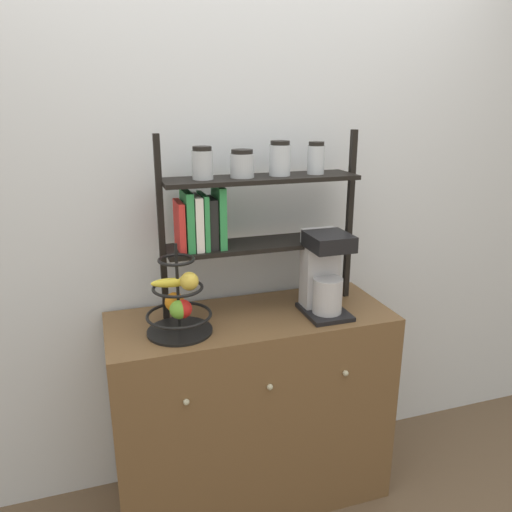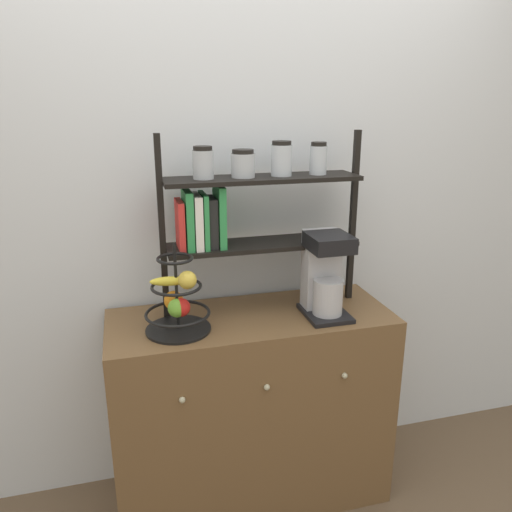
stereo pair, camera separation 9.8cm
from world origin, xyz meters
TOP-DOWN VIEW (x-y plane):
  - wall_back at (0.00, 0.51)m, footprint 7.00×0.05m
  - sideboard at (0.00, 0.23)m, footprint 1.18×0.48m
  - coffee_maker at (0.30, 0.18)m, footprint 0.17×0.22m
  - fruit_stand at (-0.31, 0.17)m, footprint 0.25×0.25m
  - shelf_hutch at (-0.02, 0.31)m, footprint 0.84×0.20m

SIDE VIEW (x-z plane):
  - sideboard at x=0.00m, z-range 0.00..0.89m
  - fruit_stand at x=-0.31m, z-range 0.83..1.19m
  - coffee_maker at x=0.30m, z-range 0.89..1.25m
  - wall_back at x=0.00m, z-range 0.00..2.60m
  - shelf_hutch at x=-0.02m, z-range 0.98..1.72m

